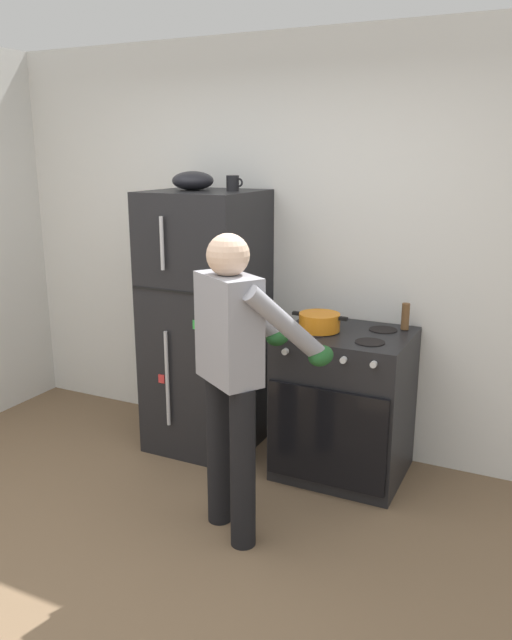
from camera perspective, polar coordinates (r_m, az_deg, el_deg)
name	(u,v)px	position (r m, az deg, el deg)	size (l,w,h in m)	color
ground	(119,595)	(3.23, -12.22, -23.10)	(8.00, 8.00, 0.00)	brown
kitchen_wall_back	(289,247)	(4.28, 2.99, 6.59)	(6.00, 0.10, 2.70)	white
refrigerator	(207,322)	(4.24, -4.47, -0.22)	(0.68, 0.72, 1.73)	black
stove_range	(344,404)	(3.98, 7.92, -7.55)	(0.76, 0.67, 0.93)	black
person_cook	(236,361)	(3.17, -1.81, -3.69)	(0.68, 0.73, 1.60)	black
red_pot	(319,322)	(3.83, 5.74, -0.17)	(0.35, 0.25, 0.11)	orange
coffee_mug	(233,183)	(4.05, -2.09, 12.24)	(0.11, 0.08, 0.10)	black
pepper_mill	(405,316)	(3.93, 13.32, 0.32)	(0.05, 0.05, 0.16)	brown
mixing_bowl	(193,181)	(4.13, -5.72, 12.40)	(0.26, 0.26, 0.12)	black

